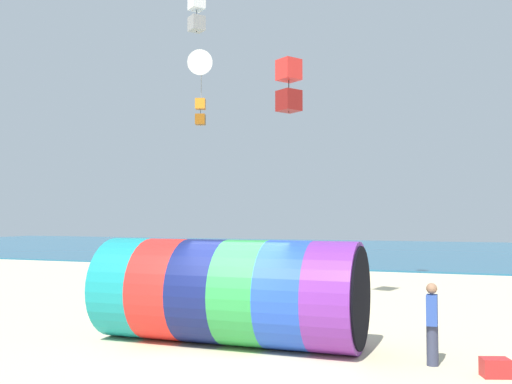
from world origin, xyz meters
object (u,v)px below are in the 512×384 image
at_px(kite_white_box, 197,13).
at_px(cooler_box, 495,368).
at_px(giant_inflatable_tube, 228,292).
at_px(kite_red_box, 289,85).
at_px(kite_handler, 432,323).
at_px(kite_white_delta, 201,63).
at_px(kite_orange_box, 200,112).

xyz_separation_m(kite_white_box, cooler_box, (11.79, -10.86, -12.11)).
bearing_deg(giant_inflatable_tube, kite_white_box, 120.33).
bearing_deg(kite_red_box, kite_white_box, 132.77).
bearing_deg(cooler_box, giant_inflatable_tube, 171.81).
xyz_separation_m(kite_handler, kite_white_box, (-10.61, 10.39, 11.42)).
xyz_separation_m(kite_white_box, kite_white_delta, (0.95, -1.44, -2.76)).
relative_size(kite_red_box, kite_orange_box, 1.04).
bearing_deg(kite_red_box, giant_inflatable_tube, -101.90).
relative_size(kite_red_box, kite_white_delta, 0.80).
relative_size(kite_handler, kite_red_box, 1.04).
bearing_deg(kite_white_box, kite_handler, -44.40).
distance_m(kite_white_box, cooler_box, 20.09).
relative_size(kite_orange_box, cooler_box, 3.00).
distance_m(giant_inflatable_tube, kite_white_box, 16.00).
relative_size(giant_inflatable_tube, kite_red_box, 3.99).
bearing_deg(kite_orange_box, cooler_box, -49.23).
distance_m(giant_inflatable_tube, kite_handler, 4.79).
bearing_deg(cooler_box, kite_handler, 158.23).
bearing_deg(kite_white_delta, kite_orange_box, 116.15).
height_order(giant_inflatable_tube, kite_orange_box, kite_orange_box).
bearing_deg(giant_inflatable_tube, kite_red_box, 78.10).
bearing_deg(giant_inflatable_tube, cooler_box, -8.19).
xyz_separation_m(kite_handler, kite_orange_box, (-13.26, 16.28, 8.12)).
bearing_deg(kite_white_delta, cooler_box, -41.00).
bearing_deg(kite_handler, cooler_box, -21.77).
bearing_deg(kite_white_box, giant_inflatable_tube, -59.67).
height_order(kite_handler, cooler_box, kite_handler).
bearing_deg(kite_white_delta, kite_handler, -42.81).
relative_size(kite_white_box, kite_white_delta, 0.86).
height_order(kite_orange_box, cooler_box, kite_orange_box).
relative_size(giant_inflatable_tube, cooler_box, 12.50).
bearing_deg(kite_orange_box, kite_handler, -50.83).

